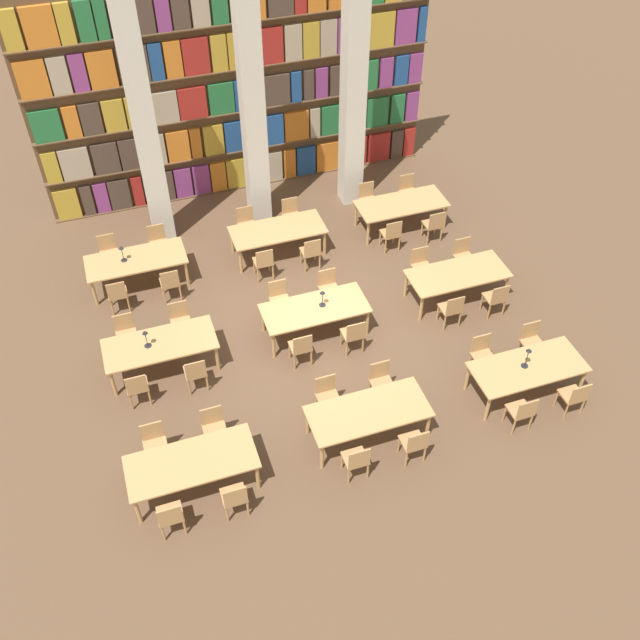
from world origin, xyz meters
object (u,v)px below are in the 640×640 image
chair_20 (452,309)px  chair_24 (117,294)px  pillar_right (353,93)px  chair_9 (482,354)px  pillar_left (144,127)px  chair_26 (170,283)px  chair_7 (381,381)px  chair_21 (421,265)px  chair_30 (311,252)px  chair_3 (214,427)px  chair_11 (531,341)px  desk_lamp_3 (122,251)px  chair_1 (155,443)px  chair_6 (414,443)px  chair_29 (247,223)px  chair_12 (137,387)px  reading_table_8 (401,205)px  chair_22 (496,298)px  reading_table_7 (278,231)px  chair_19 (328,287)px  reading_table_6 (136,261)px  reading_table_0 (192,464)px  chair_35 (408,190)px  desk_lamp_1 (146,336)px  chair_2 (235,497)px  pillar_center (252,109)px  chair_4 (357,460)px  reading_table_3 (160,346)px  chair_13 (126,332)px  chair_28 (264,262)px  chair_17 (279,298)px  chair_0 (170,516)px  chair_14 (196,372)px  chair_34 (434,224)px  chair_27 (158,242)px  reading_table_4 (315,310)px  reading_table_5 (458,275)px  chair_15 (180,320)px  reading_table_2 (528,369)px  chair_31 (291,214)px  chair_18 (353,334)px  chair_10 (574,396)px  chair_23 (463,255)px

chair_20 → chair_24: (-6.70, 2.80, 0.00)m
pillar_right → chair_9: 7.07m
pillar_left → chair_26: (-0.24, -2.42, -2.51)m
chair_7 → chair_21: size_ratio=1.00×
chair_21 → chair_30: (-2.23, 1.27, 0.00)m
chair_3 → chair_11: 6.63m
chair_7 → desk_lamp_3: (-4.20, 4.99, 0.51)m
chair_1 → chair_6: 4.65m
chair_29 → chair_12: bearing=52.9°
chair_30 → reading_table_8: bearing=17.0°
chair_22 → reading_table_7: 5.29m
chair_19 → reading_table_6: bearing=-27.8°
reading_table_0 → chair_26: (0.51, 5.00, -0.17)m
reading_table_7 → chair_21: bearing=-36.1°
pillar_right → chair_35: 2.94m
desk_lamp_1 → chair_22: (7.39, -0.76, -0.52)m
chair_2 → desk_lamp_3: desk_lamp_3 is taller
pillar_center → chair_29: 2.71m
chair_29 → reading_table_8: chair_29 is taller
chair_4 → reading_table_3: bearing=126.9°
chair_1 → chair_11: size_ratio=1.00×
pillar_right → chair_13: pillar_right is taller
chair_1 → chair_30: bearing=-135.7°
chair_20 → chair_28: same height
chair_17 → chair_13: bearing=-0.4°
chair_35 → chair_0: bearing=44.4°
chair_14 → chair_19: size_ratio=1.00×
pillar_left → chair_21: (5.31, -3.67, -2.51)m
desk_lamp_1 → chair_34: size_ratio=0.47×
pillar_left → chair_27: (-0.24, -0.87, -2.51)m
reading_table_4 → reading_table_5: size_ratio=1.00×
chair_1 → desk_lamp_3: bearing=-92.1°
chair_6 → chair_22: size_ratio=1.00×
chair_15 → reading_table_2: bearing=148.8°
reading_table_7 → chair_31: (0.57, 0.78, -0.17)m
chair_21 → reading_table_5: bearing=123.4°
chair_18 → chair_28: same height
chair_3 → chair_35: bearing=-137.9°
reading_table_3 → chair_28: 3.41m
chair_18 → chair_10: bearing=-40.6°
chair_18 → chair_28: size_ratio=1.00×
chair_35 → desk_lamp_1: bearing=26.6°
reading_table_2 → chair_35: 6.57m
pillar_right → chair_31: size_ratio=6.73×
chair_21 → reading_table_7: bearing=-36.1°
chair_10 → chair_14: bearing=156.4°
chair_6 → chair_23: same height
chair_19 → chair_24: bearing=-16.1°
chair_9 → chair_22: 1.75m
pillar_right → chair_19: (-1.91, -3.70, -2.51)m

